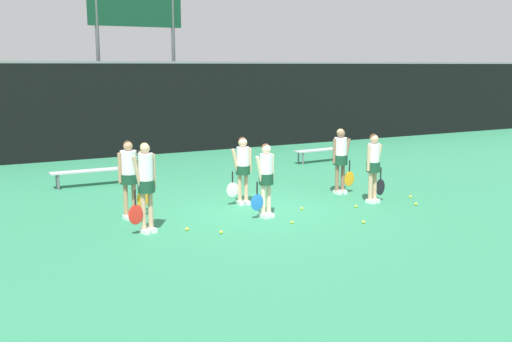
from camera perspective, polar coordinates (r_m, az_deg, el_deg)
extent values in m
plane|color=#2D7F56|center=(13.79, 0.09, -3.77)|extent=(140.00, 140.00, 0.00)
cube|color=black|center=(22.35, -11.65, 5.70)|extent=(60.00, 0.06, 3.35)
cube|color=slate|center=(22.29, -11.81, 10.10)|extent=(60.00, 0.08, 0.08)
cylinder|color=#515156|center=(22.82, -14.76, 9.56)|extent=(0.14, 0.14, 6.45)
cylinder|color=#515156|center=(23.66, -7.84, 9.80)|extent=(0.14, 0.14, 6.45)
cube|color=#0F3823|center=(23.31, -11.44, 15.48)|extent=(3.53, 0.12, 1.75)
cube|color=#B2B2B7|center=(17.09, -15.53, 0.03)|extent=(2.13, 0.38, 0.04)
cylinder|color=slate|center=(17.45, -12.79, -0.40)|extent=(0.06, 0.06, 0.41)
cylinder|color=slate|center=(17.21, -12.57, -0.54)|extent=(0.06, 0.06, 0.41)
cylinder|color=slate|center=(17.10, -18.45, -0.88)|extent=(0.06, 0.06, 0.41)
cylinder|color=slate|center=(16.85, -18.31, -1.03)|extent=(0.06, 0.06, 0.41)
cube|color=#B2B2B7|center=(20.62, 6.00, 2.01)|extent=(1.90, 0.50, 0.04)
cylinder|color=slate|center=(21.23, 7.41, 1.60)|extent=(0.06, 0.06, 0.41)
cylinder|color=slate|center=(21.04, 7.85, 1.51)|extent=(0.06, 0.06, 0.41)
cylinder|color=slate|center=(20.29, 4.07, 1.27)|extent=(0.06, 0.06, 0.41)
cylinder|color=slate|center=(20.09, 4.49, 1.17)|extent=(0.06, 0.06, 0.41)
cylinder|color=tan|center=(12.13, -10.00, -3.76)|extent=(0.10, 0.10, 0.86)
cylinder|color=tan|center=(12.05, -10.66, -3.88)|extent=(0.10, 0.10, 0.86)
cube|color=white|center=(12.20, -9.87, -5.55)|extent=(0.16, 0.26, 0.09)
cube|color=white|center=(12.13, -10.53, -5.67)|extent=(0.16, 0.26, 0.09)
cylinder|color=#16422B|center=(11.98, -10.41, -1.43)|extent=(0.34, 0.34, 0.24)
cylinder|color=white|center=(11.93, -10.45, -0.09)|extent=(0.29, 0.29, 0.74)
sphere|color=tan|center=(11.86, -10.52, 2.13)|extent=(0.19, 0.19, 0.19)
sphere|color=#D8B772|center=(11.87, -10.57, 2.25)|extent=(0.18, 0.18, 0.18)
cylinder|color=tan|center=(11.84, -11.23, -0.25)|extent=(0.23, 0.12, 0.70)
cylinder|color=tan|center=(12.02, -9.72, -0.05)|extent=(0.08, 0.08, 0.70)
cylinder|color=black|center=(11.88, -11.45, -2.46)|extent=(0.03, 0.03, 0.29)
ellipsoid|color=red|center=(11.95, -11.39, -4.10)|extent=(0.30, 0.03, 0.40)
cylinder|color=beige|center=(13.14, 1.22, -2.73)|extent=(0.10, 0.10, 0.77)
cylinder|color=beige|center=(13.05, 0.69, -2.82)|extent=(0.10, 0.10, 0.77)
cube|color=white|center=(13.20, 1.30, -4.20)|extent=(0.15, 0.25, 0.09)
cube|color=white|center=(13.11, 0.77, -4.30)|extent=(0.15, 0.25, 0.09)
cylinder|color=#16422B|center=(13.00, 0.97, -0.76)|extent=(0.32, 0.32, 0.23)
cylinder|color=white|center=(12.96, 0.97, 0.26)|extent=(0.28, 0.28, 0.63)
sphere|color=beige|center=(12.90, 0.97, 2.09)|extent=(0.21, 0.21, 0.21)
sphere|color=#4C331E|center=(12.91, 0.92, 2.22)|extent=(0.19, 0.19, 0.19)
cylinder|color=beige|center=(12.85, 0.33, 0.11)|extent=(0.21, 0.11, 0.60)
cylinder|color=beige|center=(13.07, 1.56, 0.27)|extent=(0.08, 0.08, 0.60)
cylinder|color=black|center=(12.86, 0.10, -1.63)|extent=(0.03, 0.03, 0.27)
ellipsoid|color=blue|center=(12.93, 0.10, -3.00)|extent=(0.30, 0.03, 0.37)
cylinder|color=tan|center=(14.80, 11.23, -1.42)|extent=(0.10, 0.10, 0.80)
cylinder|color=tan|center=(14.69, 10.83, -1.50)|extent=(0.10, 0.10, 0.80)
cube|color=white|center=(14.86, 11.27, -2.78)|extent=(0.15, 0.25, 0.09)
cube|color=white|center=(14.74, 10.87, -2.86)|extent=(0.15, 0.25, 0.09)
cylinder|color=#16422B|center=(14.66, 11.10, 0.39)|extent=(0.33, 0.33, 0.24)
cylinder|color=white|center=(14.62, 11.13, 1.32)|extent=(0.28, 0.28, 0.65)
sphere|color=tan|center=(14.56, 11.19, 3.00)|extent=(0.21, 0.21, 0.21)
sphere|color=#4C331E|center=(14.57, 11.13, 3.12)|extent=(0.19, 0.19, 0.19)
cylinder|color=tan|center=(14.76, 11.59, 1.34)|extent=(0.21, 0.11, 0.62)
cylinder|color=tan|center=(14.49, 10.68, 1.21)|extent=(0.08, 0.08, 0.62)
cylinder|color=black|center=(14.87, 11.80, -0.20)|extent=(0.03, 0.03, 0.29)
ellipsoid|color=black|center=(14.94, 11.75, -1.52)|extent=(0.28, 0.03, 0.40)
cylinder|color=tan|center=(13.32, -11.53, -2.68)|extent=(0.10, 0.10, 0.81)
cylinder|color=tan|center=(13.24, -12.29, -2.79)|extent=(0.10, 0.10, 0.81)
cube|color=white|center=(13.37, -11.43, -4.21)|extent=(0.14, 0.25, 0.09)
cube|color=white|center=(13.30, -12.18, -4.32)|extent=(0.14, 0.25, 0.09)
cylinder|color=#16422B|center=(13.18, -11.99, -0.71)|extent=(0.41, 0.41, 0.21)
cylinder|color=white|center=(13.14, -12.03, 0.43)|extent=(0.35, 0.35, 0.68)
sphere|color=tan|center=(13.07, -12.10, 2.33)|extent=(0.20, 0.20, 0.20)
sphere|color=#4C331E|center=(13.09, -12.14, 2.45)|extent=(0.18, 0.18, 0.18)
cylinder|color=tan|center=(13.23, -11.18, 0.47)|extent=(0.22, 0.10, 0.65)
cylinder|color=tan|center=(13.06, -12.85, 0.29)|extent=(0.08, 0.08, 0.65)
cylinder|color=black|center=(13.32, -10.77, -1.26)|extent=(0.03, 0.03, 0.27)
ellipsoid|color=orange|center=(13.38, -10.72, -2.64)|extent=(0.27, 0.03, 0.38)
cylinder|color=tan|center=(14.34, -0.95, -1.66)|extent=(0.10, 0.10, 0.77)
cylinder|color=tan|center=(14.29, -1.56, -1.71)|extent=(0.10, 0.10, 0.77)
cube|color=white|center=(14.39, -0.90, -3.00)|extent=(0.14, 0.25, 0.09)
cube|color=white|center=(14.33, -1.51, -3.05)|extent=(0.14, 0.25, 0.09)
cylinder|color=#16422B|center=(14.23, -1.26, 0.12)|extent=(0.34, 0.34, 0.21)
cylinder|color=white|center=(14.19, -1.27, 1.06)|extent=(0.30, 0.30, 0.62)
sphere|color=tan|center=(14.13, -1.27, 2.73)|extent=(0.21, 0.21, 0.21)
sphere|color=#4C331E|center=(14.15, -1.30, 2.84)|extent=(0.20, 0.20, 0.20)
cylinder|color=tan|center=(14.13, -1.98, 0.96)|extent=(0.20, 0.10, 0.59)
cylinder|color=tan|center=(14.26, -0.59, 1.05)|extent=(0.08, 0.08, 0.59)
cylinder|color=black|center=(14.15, -2.25, -0.57)|extent=(0.03, 0.03, 0.26)
ellipsoid|color=silver|center=(14.21, -2.24, -1.80)|extent=(0.31, 0.03, 0.36)
cylinder|color=#8C664C|center=(15.70, 8.26, -0.67)|extent=(0.10, 0.10, 0.80)
cylinder|color=#8C664C|center=(15.60, 7.72, -0.72)|extent=(0.10, 0.10, 0.80)
cube|color=white|center=(15.75, 8.29, -1.96)|extent=(0.11, 0.24, 0.09)
cube|color=white|center=(15.65, 7.75, -2.03)|extent=(0.11, 0.24, 0.09)
cylinder|color=#16422B|center=(15.57, 8.03, 1.07)|extent=(0.38, 0.38, 0.25)
cylinder|color=white|center=(15.53, 8.05, 1.96)|extent=(0.33, 0.33, 0.66)
sphere|color=#8C664C|center=(15.48, 8.09, 3.55)|extent=(0.21, 0.21, 0.21)
sphere|color=#D8B772|center=(15.49, 8.05, 3.66)|extent=(0.19, 0.19, 0.19)
cylinder|color=#8C664C|center=(15.65, 8.66, 1.95)|extent=(0.21, 0.08, 0.63)
cylinder|color=#8C664C|center=(15.43, 7.47, 1.87)|extent=(0.08, 0.08, 0.63)
cylinder|color=black|center=(15.75, 8.90, 0.48)|extent=(0.03, 0.03, 0.29)
ellipsoid|color=orange|center=(15.81, 8.87, -0.74)|extent=(0.32, 0.03, 0.40)
sphere|color=#CCE033|center=(13.88, 4.38, -3.57)|extent=(0.07, 0.07, 0.07)
sphere|color=#CCE033|center=(12.66, 3.44, -4.90)|extent=(0.07, 0.07, 0.07)
sphere|color=#CCE033|center=(15.55, 14.50, -2.38)|extent=(0.07, 0.07, 0.07)
sphere|color=#CCE033|center=(14.77, 14.99, -3.04)|extent=(0.07, 0.07, 0.07)
sphere|color=#CCE033|center=(11.92, -3.34, -5.83)|extent=(0.07, 0.07, 0.07)
sphere|color=#CCE033|center=(12.19, -6.59, -5.52)|extent=(0.07, 0.07, 0.07)
sphere|color=#CCE033|center=(12.86, 10.21, -4.80)|extent=(0.07, 0.07, 0.07)
sphere|color=#CCE033|center=(15.65, 0.81, -1.97)|extent=(0.07, 0.07, 0.07)
sphere|color=#CCE033|center=(14.23, 9.50, -3.34)|extent=(0.07, 0.07, 0.07)
sphere|color=#CCE033|center=(15.01, 0.05, -2.49)|extent=(0.07, 0.07, 0.07)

